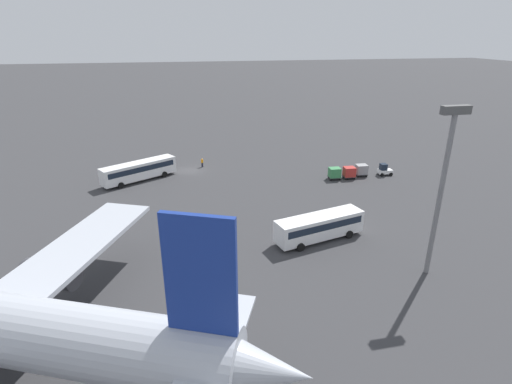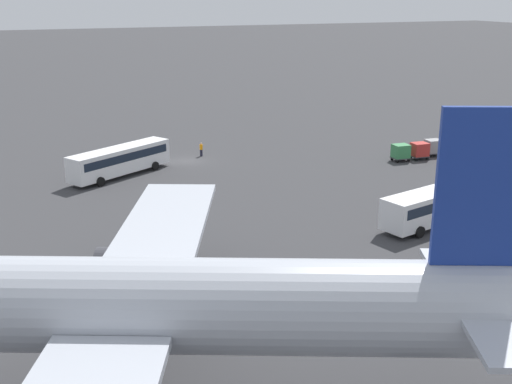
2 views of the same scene
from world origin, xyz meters
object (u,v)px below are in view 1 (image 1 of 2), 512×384
shuttle_bus_near (139,170)px  baggage_tug (384,170)px  cargo_cart_green (335,173)px  shuttle_bus_far (320,225)px  cargo_cart_grey (361,170)px  worker_person (202,163)px  cargo_cart_red (349,172)px

shuttle_bus_near → baggage_tug: size_ratio=5.08×
shuttle_bus_near → cargo_cart_green: shuttle_bus_near is taller
shuttle_bus_near → shuttle_bus_far: (-22.67, 26.32, -0.04)m
shuttle_bus_near → cargo_cart_grey: (-38.16, 5.76, -0.75)m
worker_person → cargo_cart_grey: (-27.06, 10.94, 0.32)m
shuttle_bus_near → shuttle_bus_far: 34.73m
cargo_cart_red → cargo_cart_grey: bearing=-163.3°
cargo_cart_red → shuttle_bus_far: bearing=57.0°
baggage_tug → cargo_cart_grey: 4.28m
shuttle_bus_near → cargo_cart_green: 33.48m
worker_person → baggage_tug: bearing=160.2°
worker_person → cargo_cart_red: (-24.40, 11.73, 0.32)m
baggage_tug → cargo_cart_grey: (4.26, -0.36, 0.25)m
shuttle_bus_far → cargo_cart_grey: size_ratio=5.60×
cargo_cart_grey → worker_person: bearing=-22.0°
shuttle_bus_far → baggage_tug: bearing=-148.7°
baggage_tug → cargo_cart_green: baggage_tug is taller
cargo_cart_green → cargo_cart_red: bearing=177.2°
shuttle_bus_near → worker_person: bearing=174.5°
cargo_cart_grey → cargo_cart_red: bearing=16.7°
shuttle_bus_far → cargo_cart_red: 23.57m
shuttle_bus_near → baggage_tug: 42.87m
baggage_tug → cargo_cart_grey: baggage_tug is taller
shuttle_bus_near → shuttle_bus_far: size_ratio=1.07×
baggage_tug → cargo_cart_grey: bearing=-2.4°
baggage_tug → cargo_cart_red: bearing=6.1°
worker_person → cargo_cart_red: size_ratio=0.83×
baggage_tug → cargo_cart_green: 9.57m
cargo_cart_grey → cargo_cart_green: (5.31, 0.67, 0.00)m
cargo_cart_green → shuttle_bus_far: bearing=62.9°
shuttle_bus_far → cargo_cart_red: size_ratio=5.60×
worker_person → cargo_cart_green: cargo_cart_green is taller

